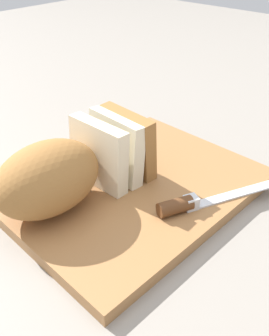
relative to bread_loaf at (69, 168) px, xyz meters
name	(u,v)px	position (x,y,z in m)	size (l,w,h in m)	color
ground_plane	(134,193)	(0.09, -0.05, -0.07)	(3.00, 3.00, 0.00)	gray
cutting_board	(134,188)	(0.09, -0.05, -0.06)	(0.40, 0.30, 0.02)	#9E6B3D
bread_loaf	(69,168)	(0.00, 0.00, 0.00)	(0.26, 0.13, 0.11)	#996633
bread_knife	(198,201)	(0.11, -0.16, -0.04)	(0.26, 0.13, 0.02)	silver
crumb_near_knife	(141,163)	(0.14, -0.02, -0.05)	(0.00, 0.00, 0.00)	tan
crumb_near_loaf	(149,165)	(0.14, -0.03, -0.05)	(0.01, 0.01, 0.01)	tan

